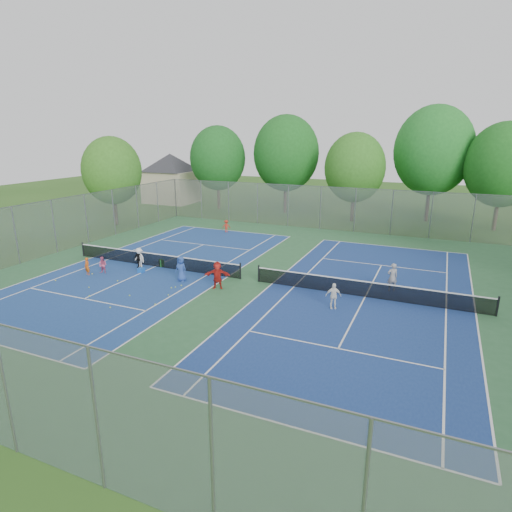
{
  "coord_description": "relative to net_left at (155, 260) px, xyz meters",
  "views": [
    {
      "loc": [
        10.29,
        -22.56,
        8.72
      ],
      "look_at": [
        0.0,
        1.0,
        1.3
      ],
      "focal_mm": 30.0,
      "sensor_mm": 36.0,
      "label": 1
    }
  ],
  "objects": [
    {
      "name": "ground",
      "position": [
        7.0,
        0.0,
        -0.46
      ],
      "size": [
        120.0,
        120.0,
        0.0
      ],
      "primitive_type": "plane",
      "color": "#2C561B",
      "rests_on": "ground"
    },
    {
      "name": "court_pad",
      "position": [
        7.0,
        0.0,
        -0.45
      ],
      "size": [
        32.0,
        32.0,
        0.01
      ],
      "primitive_type": "cube",
      "color": "#2C5E37",
      "rests_on": "ground"
    },
    {
      "name": "court_left",
      "position": [
        0.0,
        0.0,
        -0.44
      ],
      "size": [
        10.97,
        23.77,
        0.01
      ],
      "primitive_type": "cube",
      "color": "navy",
      "rests_on": "court_pad"
    },
    {
      "name": "court_right",
      "position": [
        14.0,
        0.0,
        -0.44
      ],
      "size": [
        10.97,
        23.77,
        0.01
      ],
      "primitive_type": "cube",
      "color": "navy",
      "rests_on": "court_pad"
    },
    {
      "name": "net_left",
      "position": [
        0.0,
        0.0,
        0.0
      ],
      "size": [
        12.87,
        0.1,
        0.91
      ],
      "primitive_type": "cube",
      "color": "black",
      "rests_on": "ground"
    },
    {
      "name": "net_right",
      "position": [
        14.0,
        0.0,
        0.0
      ],
      "size": [
        12.87,
        0.1,
        0.91
      ],
      "primitive_type": "cube",
      "color": "black",
      "rests_on": "ground"
    },
    {
      "name": "fence_north",
      "position": [
        7.0,
        16.0,
        1.54
      ],
      "size": [
        32.0,
        0.1,
        4.0
      ],
      "primitive_type": "cube",
      "color": "gray",
      "rests_on": "ground"
    },
    {
      "name": "fence_south",
      "position": [
        7.0,
        -16.0,
        1.54
      ],
      "size": [
        32.0,
        0.1,
        4.0
      ],
      "primitive_type": "cube",
      "color": "gray",
      "rests_on": "ground"
    },
    {
      "name": "fence_west",
      "position": [
        -9.0,
        0.0,
        1.54
      ],
      "size": [
        0.1,
        32.0,
        4.0
      ],
      "primitive_type": "cube",
      "rotation": [
        0.0,
        0.0,
        1.57
      ],
      "color": "gray",
      "rests_on": "ground"
    },
    {
      "name": "house",
      "position": [
        -15.0,
        24.0,
        3.76
      ],
      "size": [
        11.03,
        11.03,
        7.3
      ],
      "color": "#B7A88C",
      "rests_on": "ground"
    },
    {
      "name": "tree_nw",
      "position": [
        -7.0,
        22.0,
        5.44
      ],
      "size": [
        6.4,
        6.4,
        9.58
      ],
      "color": "#443326",
      "rests_on": "ground"
    },
    {
      "name": "tree_nl",
      "position": [
        1.0,
        23.0,
        6.09
      ],
      "size": [
        7.2,
        7.2,
        10.69
      ],
      "color": "#443326",
      "rests_on": "ground"
    },
    {
      "name": "tree_nc",
      "position": [
        9.0,
        21.0,
        4.94
      ],
      "size": [
        6.0,
        6.0,
        8.85
      ],
      "color": "#443326",
      "rests_on": "ground"
    },
    {
      "name": "tree_nr",
      "position": [
        16.0,
        24.0,
        6.59
      ],
      "size": [
        7.6,
        7.6,
        11.42
      ],
      "color": "#443326",
      "rests_on": "ground"
    },
    {
      "name": "tree_ne",
      "position": [
        22.0,
        22.0,
        5.51
      ],
      "size": [
        6.6,
        6.6,
        9.77
      ],
      "color": "#443326",
      "rests_on": "ground"
    },
    {
      "name": "tree_side_w",
      "position": [
        -12.0,
        10.0,
        4.79
      ],
      "size": [
        5.6,
        5.6,
        8.47
      ],
      "color": "#443326",
      "rests_on": "ground"
    },
    {
      "name": "ball_crate",
      "position": [
        -0.09,
        -1.38,
        -0.3
      ],
      "size": [
        0.36,
        0.36,
        0.31
      ],
      "primitive_type": "cube",
      "rotation": [
        0.0,
        0.0,
        -0.0
      ],
      "color": "#1752AD",
      "rests_on": "ground"
    },
    {
      "name": "ball_hopper",
      "position": [
        0.39,
        0.14,
        -0.19
      ],
      "size": [
        0.34,
        0.34,
        0.52
      ],
      "primitive_type": "cube",
      "rotation": [
        0.0,
        0.0,
        -0.35
      ],
      "color": "green",
      "rests_on": "ground"
    },
    {
      "name": "student_a",
      "position": [
        -2.88,
        -3.17,
        0.12
      ],
      "size": [
        0.47,
        0.36,
        1.15
      ],
      "primitive_type": "imported",
      "rotation": [
        0.0,
        0.0,
        -0.21
      ],
      "color": "#CF5413",
      "rests_on": "ground"
    },
    {
      "name": "student_b",
      "position": [
        -2.22,
        -2.49,
        0.09
      ],
      "size": [
        0.59,
        0.49,
        1.09
      ],
      "primitive_type": "imported",
      "rotation": [
        0.0,
        0.0,
        0.15
      ],
      "color": "#CD4F76",
      "rests_on": "ground"
    },
    {
      "name": "student_c",
      "position": [
        -0.81,
        -0.6,
        0.23
      ],
      "size": [
        0.98,
        0.7,
        1.37
      ],
      "primitive_type": "imported",
      "rotation": [
        0.0,
        0.0,
        -0.24
      ],
      "color": "silver",
      "rests_on": "ground"
    },
    {
      "name": "student_d",
      "position": [
        -0.87,
        -0.6,
        0.16
      ],
      "size": [
        0.76,
        0.39,
        1.24
      ],
      "primitive_type": "imported",
      "rotation": [
        0.0,
        0.0,
        0.12
      ],
      "color": "black",
      "rests_on": "ground"
    },
    {
      "name": "student_e",
      "position": [
        3.22,
        -1.74,
        0.32
      ],
      "size": [
        0.79,
        0.55,
        1.55
      ],
      "primitive_type": "imported",
      "rotation": [
        0.0,
        0.0,
        -0.07
      ],
      "color": "#284794",
      "rests_on": "ground"
    },
    {
      "name": "student_f",
      "position": [
        5.87,
        -2.0,
        0.36
      ],
      "size": [
        1.58,
        0.97,
        1.62
      ],
      "primitive_type": "imported",
      "rotation": [
        0.0,
        0.0,
        0.35
      ],
      "color": "red",
      "rests_on": "ground"
    },
    {
      "name": "child_far_baseline",
      "position": [
        -0.4,
        11.21,
        0.11
      ],
      "size": [
        0.83,
        0.65,
        1.14
      ],
      "primitive_type": "imported",
      "rotation": [
        0.0,
        0.0,
        3.49
      ],
      "color": "red",
      "rests_on": "ground"
    },
    {
      "name": "instructor",
      "position": [
        15.19,
        1.66,
        0.37
      ],
      "size": [
        0.71,
        0.63,
        1.65
      ],
      "primitive_type": "imported",
      "rotation": [
        0.0,
        0.0,
        3.63
      ],
      "color": "gray",
      "rests_on": "ground"
    },
    {
      "name": "teen_court_b",
      "position": [
        12.74,
        -2.23,
        0.23
      ],
      "size": [
        0.88,
        0.63,
        1.38
      ],
      "primitive_type": "imported",
      "rotation": [
        0.0,
        0.0,
        0.4
      ],
      "color": "white",
      "rests_on": "ground"
    },
    {
      "name": "tennis_ball_0",
      "position": [
        -0.28,
        -3.41,
        -0.42
      ],
      "size": [
        0.07,
        0.07,
        0.07
      ],
      "primitive_type": "sphere",
      "color": "#D3F138",
      "rests_on": "ground"
    },
    {
      "name": "tennis_ball_1",
      "position": [
        4.07,
        -5.55,
        -0.42
      ],
      "size": [
        0.07,
        0.07,
        0.07
      ],
      "primitive_type": "sphere",
      "color": "#B8CB2F",
      "rests_on": "ground"
    },
    {
      "name": "tennis_ball_2",
      "position": [
        3.93,
        -4.16,
        -0.42
      ],
      "size": [
        0.07,
        0.07,
        0.07
      ],
      "primitive_type": "sphere",
      "color": "#CAD932",
      "rests_on": "ground"
    },
    {
      "name": "tennis_ball_3",
      "position": [
        -0.01,
        -6.0,
        -0.42
      ],
      "size": [
        0.07,
        0.07,
        0.07
      ],
      "primitive_type": "sphere",
      "color": "#A5C72E",
      "rests_on": "ground"
    },
    {
      "name": "tennis_ball_4",
      "position": [
        -1.04,
        -4.98,
        -0.42
      ],
      "size": [
        0.07,
        0.07,
        0.07
      ],
      "primitive_type": "sphere",
      "color": "#C2D331",
      "rests_on": "ground"
    },
    {
      "name": "tennis_ball_5",
      "position": [
        2.2,
        -6.84,
        -0.42
      ],
      "size": [
        0.07,
        0.07,
        0.07
      ],
      "primitive_type": "sphere",
      "color": "#C7D331",
      "rests_on": "ground"
    },
    {
      "name": "tennis_ball_6",
      "position": [
        -3.8,
        -4.89,
        -0.42
      ],
      "size": [
        0.07,
        0.07,
        0.07
      ],
      "primitive_type": "sphere",
      "color": "#F1F438",
      "rests_on": "ground"
    },
    {
      "name": "tennis_ball_7",
      "position": [
        3.57,
        -2.93,
        -0.42
      ],
      "size": [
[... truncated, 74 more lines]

